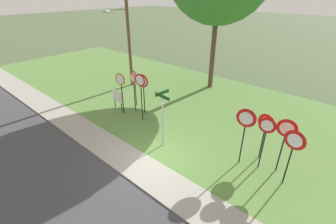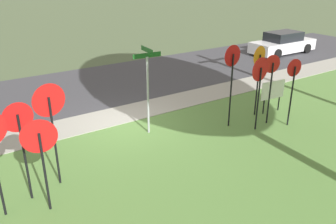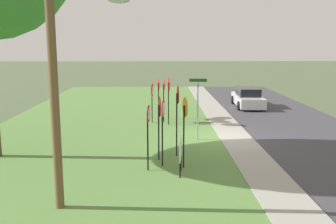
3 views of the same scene
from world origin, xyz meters
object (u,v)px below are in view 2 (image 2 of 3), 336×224
object	(u,v)px
stop_sign_far_left	(232,68)
notice_board	(273,92)
yield_sign_far_left	(50,110)
yield_sign_far_right	(40,144)
street_name_post	(148,84)
stop_sign_far_center	(271,75)
yield_sign_near_left	(20,129)
stop_sign_near_left	(259,66)
stop_sign_near_right	(260,78)
parked_hatchback_near	(283,43)
stop_sign_far_right	(293,79)

from	to	relation	value
stop_sign_far_left	notice_board	distance (m)	2.56
yield_sign_far_left	yield_sign_far_right	world-z (taller)	yield_sign_far_left
yield_sign_far_right	notice_board	size ratio (longest dim) A/B	1.81
street_name_post	notice_board	bearing A→B (deg)	173.06
yield_sign_far_left	stop_sign_far_center	bearing A→B (deg)	168.73
stop_sign_far_left	yield_sign_near_left	xyz separation A→B (m)	(6.87, 0.48, -0.24)
stop_sign_near_left	street_name_post	bearing A→B (deg)	-22.01
stop_sign_near_left	stop_sign_near_right	bearing A→B (deg)	34.39
stop_sign_near_left	yield_sign_far_left	size ratio (longest dim) A/B	0.97
yield_sign_near_left	notice_board	world-z (taller)	yield_sign_near_left
stop_sign_far_left	stop_sign_near_left	bearing A→B (deg)	-176.54
stop_sign_far_center	yield_sign_far_right	world-z (taller)	stop_sign_far_center
stop_sign_near_left	street_name_post	xyz separation A→B (m)	(4.14, -0.87, -0.18)
street_name_post	parked_hatchback_near	bearing A→B (deg)	-152.51
yield_sign_far_right	stop_sign_far_right	bearing A→B (deg)	-169.96
stop_sign_near_left	stop_sign_far_center	xyz separation A→B (m)	(0.21, 0.78, -0.14)
stop_sign_far_left	yield_sign_far_right	size ratio (longest dim) A/B	1.27
stop_sign_near_right	stop_sign_far_left	xyz separation A→B (m)	(0.58, -0.72, 0.24)
stop_sign_near_right	stop_sign_far_center	distance (m)	0.74
stop_sign_near_left	street_name_post	size ratio (longest dim) A/B	0.90
stop_sign_near_left	stop_sign_far_left	xyz separation A→B (m)	(1.51, 0.20, 0.18)
stop_sign_far_left	yield_sign_far_left	xyz separation A→B (m)	(6.09, 0.20, -0.05)
yield_sign_near_left	yield_sign_far_left	world-z (taller)	yield_sign_far_left
parked_hatchback_near	street_name_post	bearing A→B (deg)	22.99
stop_sign_far_right	street_name_post	world-z (taller)	street_name_post
stop_sign_far_left	stop_sign_far_right	size ratio (longest dim) A/B	1.20
street_name_post	notice_board	size ratio (longest dim) A/B	2.32
stop_sign_far_left	yield_sign_near_left	world-z (taller)	stop_sign_far_left
stop_sign_far_left	parked_hatchback_near	distance (m)	12.63
stop_sign_far_left	stop_sign_far_right	world-z (taller)	stop_sign_far_left
yield_sign_near_left	parked_hatchback_near	distance (m)	18.97
stop_sign_near_left	stop_sign_far_right	world-z (taller)	stop_sign_near_left
stop_sign_near_right	yield_sign_far_left	bearing A→B (deg)	-10.14
stop_sign_near_right	street_name_post	distance (m)	3.67
stop_sign_near_right	notice_board	distance (m)	2.08
stop_sign_near_right	notice_board	size ratio (longest dim) A/B	2.02
stop_sign_far_right	yield_sign_near_left	bearing A→B (deg)	3.44
yield_sign_far_right	notice_board	distance (m)	8.97
yield_sign_near_left	parked_hatchback_near	world-z (taller)	yield_sign_near_left
stop_sign_far_left	yield_sign_far_right	world-z (taller)	stop_sign_far_left
stop_sign_far_center	notice_board	bearing A→B (deg)	-136.16
notice_board	yield_sign_far_left	bearing A→B (deg)	7.05
stop_sign_far_left	yield_sign_near_left	distance (m)	6.89
yield_sign_near_left	stop_sign_far_center	bearing A→B (deg)	173.67
stop_sign_far_center	parked_hatchback_near	distance (m)	11.86
stop_sign_near_left	notice_board	size ratio (longest dim) A/B	2.10
stop_sign_far_right	street_name_post	xyz separation A→B (m)	(4.43, -2.18, 0.04)
stop_sign_far_left	notice_board	size ratio (longest dim) A/B	2.30
stop_sign_far_left	yield_sign_far_left	bearing A→B (deg)	-2.04
stop_sign_near_left	stop_sign_far_right	xyz separation A→B (m)	(-0.29, 1.31, -0.22)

